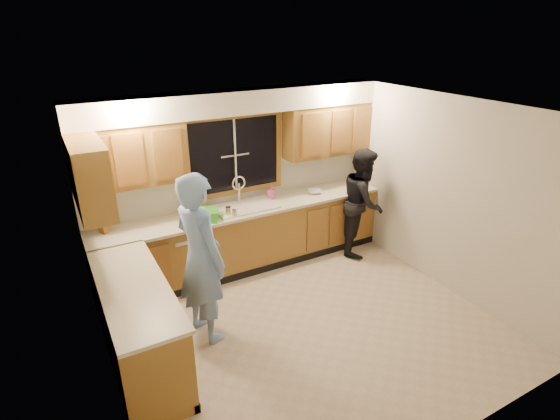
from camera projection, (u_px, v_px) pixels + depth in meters
The scene contains 26 objects.
floor at pixel (305, 326), 5.14m from camera, with size 4.20×4.20×0.00m, color #BDAB92.
ceiling at pixel (311, 112), 4.15m from camera, with size 4.20×4.20×0.00m, color silver.
wall_back at pixel (236, 179), 6.17m from camera, with size 4.20×4.20×0.00m, color beige.
wall_left at pixel (99, 282), 3.71m from camera, with size 3.80×3.80×0.00m, color beige.
wall_right at pixel (446, 195), 5.58m from camera, with size 3.80×3.80×0.00m, color beige.
base_cabinets_back at pixel (246, 238), 6.25m from camera, with size 4.20×0.60×0.88m, color olive.
base_cabinets_left at pixel (138, 326), 4.44m from camera, with size 0.60×1.90×0.88m, color olive.
countertop_back at pixel (246, 209), 6.06m from camera, with size 4.20×0.63×0.04m, color beige.
countertop_left at pixel (133, 287), 4.27m from camera, with size 0.63×1.90×0.04m, color beige.
upper_cabinets_left at pixel (129, 156), 5.18m from camera, with size 1.35×0.33×0.75m, color olive.
upper_cabinets_right at pixel (327, 130), 6.45m from camera, with size 1.35×0.33×0.75m, color olive.
upper_cabinets_return at pixel (90, 178), 4.46m from camera, with size 0.33×0.90×0.75m, color olive.
soffit at pixel (238, 102), 5.60m from camera, with size 4.20×0.35×0.30m, color white.
window_frame at pixel (235, 155), 6.02m from camera, with size 1.44×0.03×1.14m.
sink at pixel (245, 211), 6.08m from camera, with size 0.86×0.52×0.57m.
dishwasher at pixel (189, 254), 5.87m from camera, with size 0.60×0.56×0.82m, color white.
stove at pixel (151, 360), 3.98m from camera, with size 0.58×0.75×0.90m, color white.
man at pixel (201, 259), 4.65m from camera, with size 0.71×0.46×1.93m, color #7CA8EA.
woman at pixel (363, 202), 6.55m from camera, with size 0.79×0.62×1.63m, color black.
knife_block at pixel (105, 224), 5.31m from camera, with size 0.12×0.10×0.22m, color #966329.
cutting_board at pixel (195, 196), 5.87m from camera, with size 0.33×0.02×0.44m, color tan.
dish_crate at pixel (206, 215), 5.66m from camera, with size 0.30×0.28×0.14m, color green.
soap_bottle at pixel (272, 192), 6.34m from camera, with size 0.09×0.09×0.20m, color #DB5391.
bowl at pixel (314, 192), 6.56m from camera, with size 0.21×0.21×0.05m, color silver.
can_left at pixel (228, 212), 5.77m from camera, with size 0.07×0.07×0.13m, color #C5B497.
can_right at pixel (235, 213), 5.74m from camera, with size 0.06×0.06×0.11m, color #C5B497.
Camera 1 is at (-2.28, -3.52, 3.28)m, focal length 28.00 mm.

